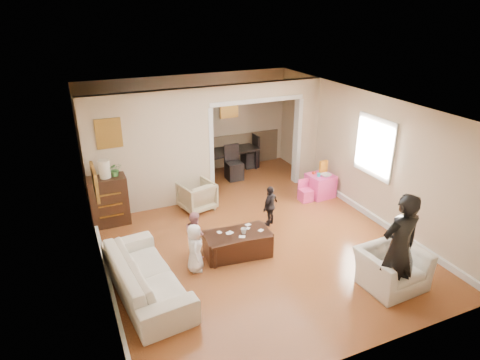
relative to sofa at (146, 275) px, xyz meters
name	(u,v)px	position (x,y,z in m)	size (l,w,h in m)	color
floor	(244,231)	(2.19, 1.12, -0.33)	(7.00, 7.00, 0.00)	#AC5D2C
partition_left	(151,152)	(0.81, 2.92, 0.97)	(2.75, 0.18, 2.60)	#C4B08F
partition_right	(306,132)	(4.66, 2.92, 0.97)	(0.55, 0.18, 2.60)	#C4B08F
partition_header	(256,90)	(3.29, 2.92, 2.10)	(2.22, 0.18, 0.35)	#C4B08F
window_pane	(375,147)	(4.92, 0.72, 1.22)	(0.03, 0.95, 1.10)	white
framed_art_partition	(109,133)	(-0.01, 2.82, 1.52)	(0.45, 0.03, 0.55)	brown
framed_art_sofa_wall	(95,182)	(-0.52, 0.52, 1.47)	(0.03, 0.55, 0.40)	brown
framed_art_alcove	(229,107)	(3.29, 4.56, 1.37)	(0.45, 0.03, 0.55)	brown
sofa	(146,275)	(0.00, 0.00, 0.00)	(2.23, 0.87, 0.65)	silver
armchair_back	(197,196)	(1.64, 2.45, -0.01)	(0.68, 0.70, 0.64)	tan
armchair_front	(392,268)	(3.67, -1.40, -0.01)	(0.98, 0.86, 0.64)	silver
dresser	(109,201)	(-0.21, 2.53, 0.19)	(0.76, 0.43, 1.04)	black
table_lamp	(104,169)	(-0.21, 2.53, 0.89)	(0.22, 0.22, 0.36)	#FCF0CE
potted_plant	(115,169)	(-0.01, 2.53, 0.86)	(0.25, 0.22, 0.28)	#3D7634
coffee_table	(238,244)	(1.75, 0.42, -0.10)	(1.17, 0.59, 0.44)	#3A1F12
coffee_cup	(244,231)	(1.85, 0.37, 0.17)	(0.11, 0.11, 0.10)	beige
play_table	(320,185)	(4.52, 1.94, -0.06)	(0.56, 0.56, 0.53)	#FD429D
cereal_box	(323,167)	(4.64, 2.04, 0.36)	(0.20, 0.07, 0.30)	yellow
cyan_cup	(319,175)	(4.42, 1.89, 0.25)	(0.08, 0.08, 0.08)	#27B4C4
toy_block	(314,173)	(4.40, 2.06, 0.23)	(0.08, 0.06, 0.05)	red
play_bowl	(326,175)	(4.57, 1.82, 0.24)	(0.24, 0.24, 0.06)	silver
dining_table	(225,160)	(3.06, 4.33, -0.02)	(1.73, 0.97, 0.61)	black
adult_person	(399,248)	(3.48, -1.64, 0.57)	(0.65, 0.43, 1.78)	black
child_kneel_a	(195,248)	(0.90, 0.27, 0.11)	(0.43, 0.28, 0.87)	white
child_kneel_b	(195,234)	(1.05, 0.72, 0.11)	(0.42, 0.33, 0.86)	#C87D85
child_toddler	(270,206)	(2.80, 1.17, 0.11)	(0.51, 0.21, 0.87)	black
craft_papers	(240,231)	(1.81, 0.46, 0.12)	(0.82, 0.46, 0.00)	white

